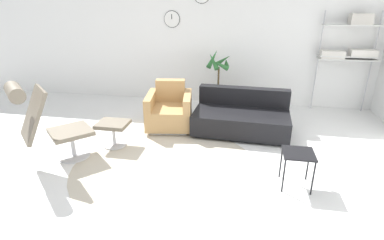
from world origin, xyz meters
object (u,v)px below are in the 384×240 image
Objects in this scene: couch_low at (241,118)px; side_table at (298,157)px; potted_plant at (218,85)px; shelf_unit at (351,44)px; lounge_chair at (44,118)px; ottoman at (113,128)px; armchair_red at (170,111)px.

side_table is at bearing 117.13° from couch_low.
shelf_unit is (2.45, 0.34, 0.83)m from potted_plant.
lounge_chair is 5.44m from shelf_unit.
potted_plant is 0.63× the size of shelf_unit.
armchair_red is at bearing 52.54° from ottoman.
lounge_chair is 0.95× the size of potted_plant.
shelf_unit reaches higher than lounge_chair.
shelf_unit is (1.25, 2.92, 0.97)m from side_table.
side_table is 3.32m from shelf_unit.
shelf_unit is (1.95, 1.35, 1.12)m from couch_low.
shelf_unit is at bearing -142.08° from couch_low.
potted_plant is at bearing 115.07° from side_table.
armchair_red is at bearing -156.66° from shelf_unit.
armchair_red is 0.56× the size of couch_low.
potted_plant is at bearing 53.35° from ottoman.
armchair_red is 3.66m from shelf_unit.
lounge_chair is 1.01m from ottoman.
couch_low is 0.83× the size of shelf_unit.
ottoman is 2.41m from potted_plant.
shelf_unit reaches higher than armchair_red.
shelf_unit reaches higher than ottoman.
shelf_unit is (3.21, 1.39, 1.07)m from armchair_red.
armchair_red is 1.27m from couch_low.
armchair_red is 2.02× the size of side_table.
shelf_unit is at bearing 76.81° from lounge_chair.
ottoman is at bearing -126.65° from potted_plant.
ottoman is (0.64, 0.67, -0.39)m from lounge_chair.
couch_low is 1.17m from potted_plant.
ottoman is at bearing 28.29° from couch_low.
potted_plant is at bearing -172.08° from shelf_unit.
potted_plant reaches higher than armchair_red.
potted_plant is (0.76, 1.04, 0.24)m from armchair_red.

